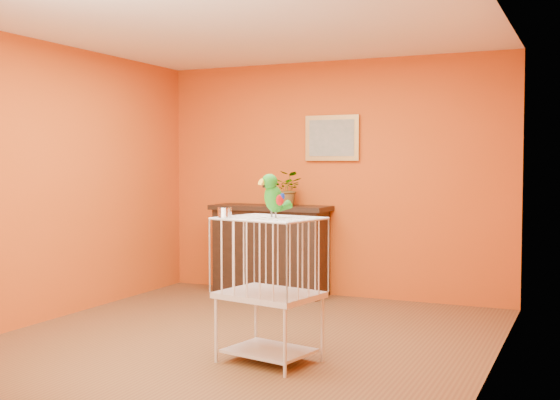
% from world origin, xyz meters
% --- Properties ---
extents(ground, '(4.50, 4.50, 0.00)m').
position_xyz_m(ground, '(0.00, 0.00, 0.00)').
color(ground, brown).
rests_on(ground, ground).
extents(room_shell, '(4.50, 4.50, 4.50)m').
position_xyz_m(room_shell, '(0.00, 0.00, 1.58)').
color(room_shell, '#C34B12').
rests_on(room_shell, ground).
extents(console_cabinet, '(1.35, 0.48, 1.00)m').
position_xyz_m(console_cabinet, '(-0.65, 2.02, 0.50)').
color(console_cabinet, black).
rests_on(console_cabinet, ground).
extents(potted_plant, '(0.36, 0.40, 0.30)m').
position_xyz_m(potted_plant, '(-0.44, 2.04, 1.15)').
color(potted_plant, '#26722D').
rests_on(potted_plant, console_cabinet).
extents(framed_picture, '(0.62, 0.04, 0.50)m').
position_xyz_m(framed_picture, '(0.00, 2.22, 1.75)').
color(framed_picture, '#B1863F').
rests_on(framed_picture, room_shell).
extents(birdcage, '(0.79, 0.66, 1.07)m').
position_xyz_m(birdcage, '(0.47, -0.44, 0.56)').
color(birdcage, beige).
rests_on(birdcage, ground).
extents(feed_cup, '(0.10, 0.10, 0.07)m').
position_xyz_m(feed_cup, '(0.19, -0.59, 1.11)').
color(feed_cup, silver).
rests_on(feed_cup, birdcage).
extents(parrot, '(0.21, 0.28, 0.33)m').
position_xyz_m(parrot, '(0.49, -0.40, 1.24)').
color(parrot, '#59544C').
rests_on(parrot, birdcage).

